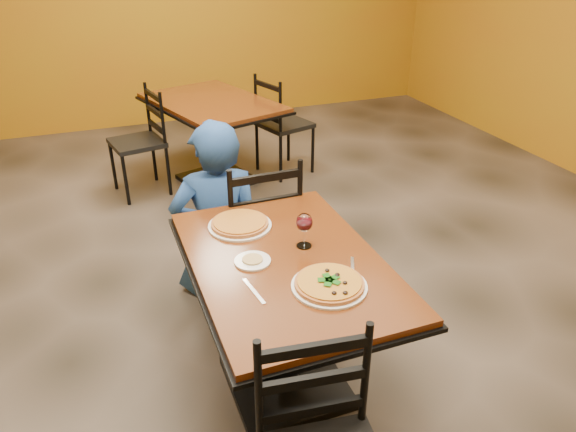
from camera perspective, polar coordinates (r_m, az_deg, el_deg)
name	(u,v)px	position (r m, az deg, el deg)	size (l,w,h in m)	color
floor	(256,325)	(3.19, -3.40, -11.46)	(7.00, 8.00, 0.01)	black
table_main	(286,295)	(2.47, -0.20, -8.39)	(0.83, 1.23, 0.75)	#653110
table_second	(213,122)	(4.78, -7.95, 9.85)	(1.18, 1.45, 0.75)	#653110
chair_main_far	(256,228)	(3.17, -3.39, -1.30)	(0.43, 0.43, 0.96)	black
chair_second_left	(137,143)	(4.73, -15.76, 7.45)	(0.41, 0.41, 0.90)	black
chair_second_right	(285,125)	(4.99, -0.36, 9.68)	(0.41, 0.41, 0.91)	black
diner	(216,208)	(3.25, -7.62, 0.80)	(0.57, 0.37, 1.11)	navy
plate_main	(329,286)	(2.19, 4.40, -7.44)	(0.31, 0.31, 0.01)	white
pizza_main	(329,283)	(2.18, 4.42, -7.10)	(0.28, 0.28, 0.02)	#8A350A
plate_far	(240,226)	(2.63, -5.13, -1.03)	(0.31, 0.31, 0.01)	white
pizza_far	(240,223)	(2.62, -5.15, -0.72)	(0.28, 0.28, 0.02)	gold
side_plate	(253,261)	(2.35, -3.79, -4.79)	(0.16, 0.16, 0.01)	white
dip	(252,259)	(2.34, -3.80, -4.61)	(0.09, 0.09, 0.01)	tan
wine_glass	(304,229)	(2.42, 1.73, -1.37)	(0.08, 0.08, 0.18)	white
fork	(254,291)	(2.17, -3.65, -7.97)	(0.01, 0.19, 0.00)	silver
knife	(353,270)	(2.30, 6.88, -5.75)	(0.01, 0.21, 0.00)	silver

